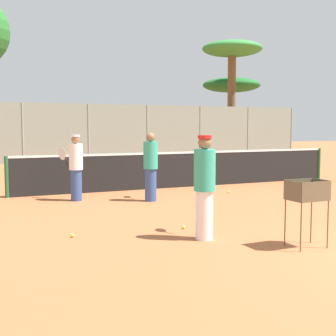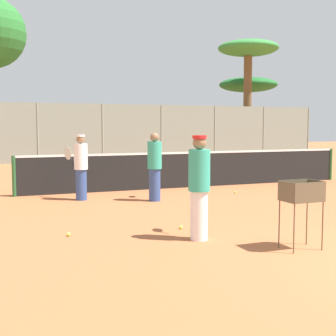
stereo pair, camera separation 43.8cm
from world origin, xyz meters
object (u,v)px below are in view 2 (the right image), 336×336
Objects in this scene: tennis_net at (194,169)px; player_red_cap at (81,166)px; player_white_outfit at (199,186)px; player_yellow_shirt at (155,166)px; ball_cart at (301,196)px.

tennis_net is 6.42× the size of player_red_cap.
player_white_outfit is (-2.70, -5.97, 0.32)m from tennis_net.
tennis_net is at bearing -0.63° from player_white_outfit.
player_yellow_shirt is at bearing 13.66° from player_white_outfit.
ball_cart is (1.17, -1.07, -0.09)m from player_white_outfit.
tennis_net is at bearing 77.75° from ball_cart.
player_white_outfit reaches higher than player_yellow_shirt.
tennis_net is 3.85m from player_red_cap.
tennis_net is at bearing -98.88° from player_red_cap.
player_yellow_shirt is (-2.00, -2.01, 0.30)m from tennis_net.
player_yellow_shirt is at bearing -143.25° from player_red_cap.
player_white_outfit is 1.01× the size of player_yellow_shirt.
player_red_cap is 6.22m from ball_cart.
player_white_outfit is 4.87m from player_red_cap.
player_red_cap is 1.58× the size of ball_cart.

